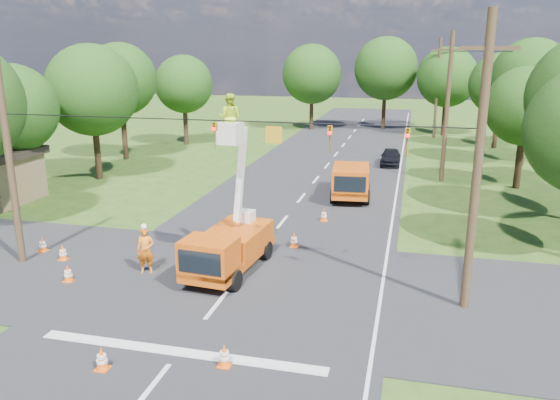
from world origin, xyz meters
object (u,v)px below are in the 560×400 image
(traffic_cone_7, at_px, (356,187))
(pole_right_near, at_px, (478,165))
(traffic_cone_8, at_px, (219,237))
(distant_car, at_px, (391,157))
(traffic_cone_6, at_px, (43,244))
(tree_right_c, at_px, (525,106))
(tree_right_e, at_px, (500,84))
(tree_right_d, at_px, (531,79))
(tree_left_e, at_px, (120,79))
(bucket_truck, at_px, (228,235))
(traffic_cone_5, at_px, (63,253))
(tree_left_c, at_px, (13,109))
(tree_left_f, at_px, (184,84))
(traffic_cone_3, at_px, (324,215))
(traffic_cone_0, at_px, (102,359))
(tree_far_b, at_px, (386,69))
(traffic_cone_4, at_px, (68,273))
(traffic_cone_1, at_px, (224,355))
(tree_far_a, at_px, (312,74))
(tree_left_d, at_px, (92,90))
(tree_far_c, at_px, (447,77))
(second_truck, at_px, (351,180))
(traffic_cone_2, at_px, (294,240))
(ground_worker, at_px, (146,250))
(pole_right_mid, at_px, (447,107))
(pole_right_far, at_px, (437,88))

(traffic_cone_7, distance_m, pole_right_near, 16.82)
(traffic_cone_7, relative_size, traffic_cone_8, 1.00)
(distant_car, bearing_deg, traffic_cone_6, -121.84)
(tree_right_c, relative_size, tree_right_e, 0.91)
(tree_right_d, bearing_deg, traffic_cone_8, -126.46)
(pole_right_near, bearing_deg, tree_left_e, 138.99)
(tree_right_d, bearing_deg, bucket_truck, -120.56)
(bucket_truck, xyz_separation_m, traffic_cone_5, (-7.37, -0.45, -1.23))
(distant_car, distance_m, tree_left_c, 26.86)
(distant_car, relative_size, tree_left_f, 0.45)
(traffic_cone_8, bearing_deg, traffic_cone_7, 64.97)
(bucket_truck, xyz_separation_m, traffic_cone_3, (2.62, 7.75, -1.23))
(traffic_cone_0, relative_size, tree_far_b, 0.07)
(traffic_cone_4, distance_m, tree_left_f, 32.94)
(distant_car, xyz_separation_m, traffic_cone_8, (-6.89, -20.55, -0.29))
(distant_car, bearing_deg, traffic_cone_5, -118.37)
(traffic_cone_1, bearing_deg, tree_far_a, 97.69)
(traffic_cone_4, bearing_deg, tree_left_d, 117.89)
(tree_far_c, bearing_deg, second_truck, -103.32)
(traffic_cone_0, height_order, traffic_cone_2, same)
(traffic_cone_5, xyz_separation_m, tree_left_c, (-8.58, 8.43, 5.08))
(traffic_cone_5, bearing_deg, traffic_cone_1, -32.86)
(ground_worker, xyz_separation_m, traffic_cone_8, (1.68, 3.95, -0.62))
(distant_car, height_order, pole_right_near, pole_right_near)
(traffic_cone_1, xyz_separation_m, tree_left_c, (-18.05, 14.55, 5.08))
(traffic_cone_5, relative_size, traffic_cone_8, 1.00)
(tree_far_b, bearing_deg, tree_right_e, -42.80)
(traffic_cone_8, relative_size, tree_far_c, 0.08)
(tree_left_c, relative_size, tree_left_d, 0.87)
(traffic_cone_1, xyz_separation_m, traffic_cone_3, (0.52, 14.32, 0.00))
(tree_right_d, bearing_deg, tree_left_f, 174.21)
(traffic_cone_2, bearing_deg, tree_far_b, 87.73)
(distant_car, relative_size, tree_left_d, 0.41)
(distant_car, relative_size, pole_right_near, 0.38)
(traffic_cone_7, relative_size, tree_far_b, 0.07)
(traffic_cone_0, bearing_deg, tree_right_d, 63.75)
(traffic_cone_7, xyz_separation_m, pole_right_mid, (5.44, 4.81, 4.75))
(tree_far_c, bearing_deg, tree_left_f, -153.72)
(tree_left_c, xyz_separation_m, tree_right_c, (29.70, 10.00, -0.13))
(pole_right_far, height_order, tree_far_a, pole_right_far)
(traffic_cone_4, bearing_deg, tree_far_c, 69.96)
(traffic_cone_5, bearing_deg, traffic_cone_0, -48.98)
(traffic_cone_6, relative_size, tree_right_e, 0.08)
(pole_right_mid, relative_size, tree_left_c, 1.24)
(traffic_cone_1, distance_m, traffic_cone_4, 8.92)
(second_truck, xyz_separation_m, pole_right_far, (5.64, 26.03, 4.01))
(pole_right_near, xyz_separation_m, tree_right_d, (6.30, 27.00, 1.57))
(traffic_cone_4, height_order, pole_right_mid, pole_right_mid)
(tree_far_b, bearing_deg, tree_far_c, -24.78)
(traffic_cone_3, xyz_separation_m, traffic_cone_8, (-4.18, -4.65, 0.00))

